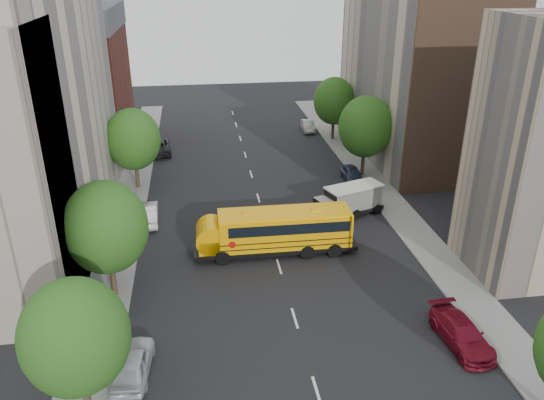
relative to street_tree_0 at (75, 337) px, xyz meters
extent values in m
plane|color=black|center=(11.00, 14.00, -4.64)|extent=(120.00, 120.00, 0.00)
cube|color=slate|center=(-0.50, 19.00, -4.58)|extent=(3.00, 80.00, 0.12)
cube|color=slate|center=(22.50, 19.00, -4.58)|extent=(3.00, 80.00, 0.12)
cube|color=silver|center=(11.00, 24.00, -4.64)|extent=(0.15, 64.00, 0.01)
cube|color=beige|center=(-7.00, 20.00, 5.36)|extent=(10.00, 26.00, 20.00)
cube|color=maroon|center=(-7.00, 42.00, 1.86)|extent=(10.00, 15.00, 13.00)
cube|color=beige|center=(29.00, 34.00, 4.36)|extent=(10.00, 22.00, 18.00)
cube|color=brown|center=(29.00, 23.00, 4.36)|extent=(10.10, 0.30, 18.00)
cylinder|color=#38281C|center=(0.00, 0.00, -3.29)|extent=(0.36, 0.36, 2.70)
ellipsoid|color=#274B14|center=(0.00, 0.00, 0.01)|extent=(4.80, 4.80, 5.52)
cylinder|color=#38281C|center=(0.00, 10.00, -3.20)|extent=(0.36, 0.36, 2.88)
ellipsoid|color=#274B14|center=(0.00, 10.00, 0.32)|extent=(5.12, 5.12, 5.89)
cylinder|color=#38281C|center=(0.00, 28.00, -3.24)|extent=(0.36, 0.36, 2.81)
ellipsoid|color=#274B14|center=(0.00, 28.00, 0.20)|extent=(4.99, 4.99, 5.74)
cylinder|color=#38281C|center=(22.00, 28.00, -3.16)|extent=(0.36, 0.36, 2.95)
ellipsoid|color=#274B14|center=(22.00, 28.00, 0.44)|extent=(5.25, 5.25, 6.04)
cylinder|color=#38281C|center=(22.00, 40.00, -3.27)|extent=(0.36, 0.36, 2.74)
ellipsoid|color=#274B14|center=(22.00, 40.00, 0.07)|extent=(4.86, 4.86, 5.59)
cube|color=black|center=(11.01, 14.06, -4.06)|extent=(11.91, 2.85, 0.32)
cube|color=#FFAD05|center=(11.76, 14.05, -2.68)|extent=(9.58, 2.77, 2.44)
cube|color=#FFAD05|center=(6.13, 14.12, -3.42)|extent=(1.94, 2.46, 1.06)
cube|color=black|center=(7.25, 14.11, -2.15)|extent=(0.56, 2.45, 1.27)
cube|color=#FFAD05|center=(11.76, 14.05, -1.44)|extent=(9.58, 2.56, 0.15)
cube|color=black|center=(11.97, 14.05, -2.15)|extent=(8.73, 2.82, 0.80)
cube|color=black|center=(11.76, 14.05, -3.53)|extent=(9.58, 2.83, 0.06)
cube|color=black|center=(11.76, 14.05, -3.10)|extent=(9.58, 2.83, 0.06)
cube|color=#FFAD05|center=(16.58, 14.00, -2.68)|extent=(0.19, 2.65, 2.44)
cube|color=#FFAD05|center=(8.89, 14.09, -1.33)|extent=(0.64, 0.64, 0.11)
cube|color=#FFAD05|center=(14.20, 14.02, -1.33)|extent=(0.64, 0.64, 0.11)
cylinder|color=#FFAD05|center=(6.13, 14.12, -2.89)|extent=(2.26, 2.47, 2.23)
cylinder|color=red|center=(7.60, 12.67, -3.05)|extent=(0.53, 0.05, 0.53)
cylinder|color=black|center=(6.86, 12.79, -4.11)|extent=(1.06, 0.33, 1.06)
cylinder|color=black|center=(6.89, 15.44, -4.11)|extent=(1.06, 0.33, 1.06)
cylinder|color=black|center=(13.33, 12.71, -4.11)|extent=(1.06, 0.33, 1.06)
cylinder|color=black|center=(13.36, 15.36, -4.11)|extent=(1.06, 0.33, 1.06)
cylinder|color=black|center=(15.45, 12.68, -4.11)|extent=(1.06, 0.33, 1.06)
cylinder|color=black|center=(15.48, 15.34, -4.11)|extent=(1.06, 0.33, 1.06)
cube|color=black|center=(18.06, 19.40, -4.14)|extent=(6.39, 3.91, 0.30)
cube|color=silver|center=(18.54, 19.56, -3.07)|extent=(5.02, 3.34, 1.82)
cube|color=silver|center=(15.96, 18.66, -3.38)|extent=(1.97, 2.28, 1.21)
cube|color=silver|center=(18.54, 19.56, -2.11)|extent=(5.25, 3.51, 0.12)
cylinder|color=black|center=(16.30, 17.71, -4.22)|extent=(0.88, 0.52, 0.85)
cylinder|color=black|center=(15.63, 19.62, -4.22)|extent=(0.88, 0.52, 0.85)
cylinder|color=black|center=(18.59, 18.51, -4.22)|extent=(0.88, 0.52, 0.85)
cylinder|color=black|center=(17.92, 20.42, -4.22)|extent=(0.88, 0.52, 0.85)
cylinder|color=black|center=(20.68, 19.24, -4.22)|extent=(0.88, 0.52, 0.85)
cylinder|color=black|center=(20.02, 21.15, -4.22)|extent=(0.88, 0.52, 0.85)
imported|color=silver|center=(1.83, 2.50, -3.88)|extent=(2.15, 4.59, 1.52)
imported|color=white|center=(1.40, 20.53, -3.88)|extent=(1.87, 4.73, 1.53)
imported|color=black|center=(1.40, 38.04, -3.83)|extent=(3.15, 6.01, 1.61)
imported|color=maroon|center=(19.80, 2.36, -3.93)|extent=(2.38, 5.05, 1.42)
imported|color=#2D394E|center=(20.60, 26.71, -3.93)|extent=(1.73, 4.18, 1.41)
imported|color=#A4A49F|center=(19.80, 43.90, -3.98)|extent=(1.64, 4.10, 1.32)
camera|label=1|loc=(5.82, -19.76, 15.06)|focal=35.00mm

